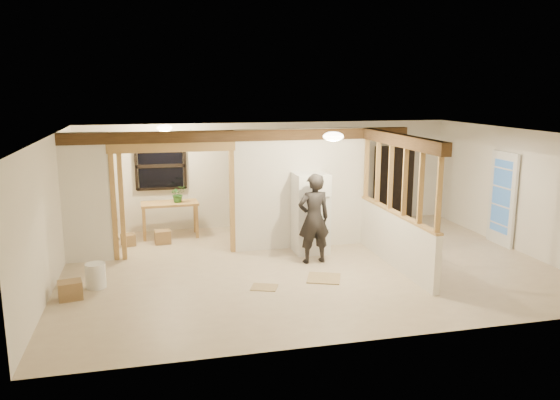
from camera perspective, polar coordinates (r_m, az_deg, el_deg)
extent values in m
cube|color=#C7B394|center=(10.49, 2.87, -6.80)|extent=(9.00, 6.50, 0.01)
cube|color=white|center=(9.98, 3.01, 6.97)|extent=(9.00, 6.50, 0.01)
cube|color=white|center=(13.26, -1.00, 2.71)|extent=(9.00, 0.01, 2.50)
cube|color=white|center=(7.19, 10.23, -5.20)|extent=(9.00, 0.01, 2.50)
cube|color=white|center=(9.91, -22.92, -1.29)|extent=(0.01, 6.50, 2.50)
cube|color=white|center=(12.19, 23.69, 0.93)|extent=(0.01, 6.50, 2.50)
cube|color=silver|center=(11.01, -19.62, 0.18)|extent=(0.90, 0.12, 2.50)
cube|color=silver|center=(11.34, 2.21, 1.17)|extent=(2.80, 0.12, 2.50)
cube|color=#B2884B|center=(10.98, -10.99, -0.19)|extent=(2.46, 0.14, 2.20)
cube|color=#4A3119|center=(10.93, -3.86, 6.74)|extent=(7.00, 0.18, 0.22)
cube|color=#4A3119|center=(10.19, 12.36, 6.14)|extent=(0.18, 3.30, 0.22)
cube|color=silver|center=(10.53, 11.92, -4.09)|extent=(0.12, 3.20, 1.00)
cube|color=#B2884B|center=(10.28, 12.19, 2.15)|extent=(0.14, 3.20, 1.32)
cube|color=black|center=(12.84, -12.36, 3.50)|extent=(1.12, 0.10, 1.10)
cube|color=white|center=(12.51, 22.21, 0.13)|extent=(0.12, 0.86, 2.00)
ellipsoid|color=#FFEABF|center=(9.60, 5.59, 6.63)|extent=(0.36, 0.36, 0.16)
ellipsoid|color=#FFEABF|center=(11.88, -11.98, 7.39)|extent=(0.32, 0.32, 0.14)
ellipsoid|color=#FFD88C|center=(11.23, -9.25, 5.72)|extent=(0.07, 0.07, 0.07)
cube|color=white|center=(11.09, 3.20, -1.37)|extent=(0.67, 0.65, 1.63)
imported|color=black|center=(10.41, 3.55, -1.94)|extent=(0.66, 0.46, 1.74)
cube|color=#B2884B|center=(12.56, -11.39, -2.00)|extent=(1.27, 0.67, 0.79)
imported|color=#21581F|center=(12.43, -10.61, 0.64)|extent=(0.42, 0.40, 0.38)
cylinder|color=maroon|center=(12.57, -17.39, -2.94)|extent=(0.42, 0.42, 0.52)
cube|color=black|center=(14.10, 11.77, 1.72)|extent=(0.94, 0.31, 1.88)
cylinder|color=silver|center=(9.76, -18.70, -7.50)|extent=(0.40, 0.40, 0.42)
cube|color=olive|center=(12.10, -12.15, -3.79)|extent=(0.36, 0.31, 0.29)
cube|color=olive|center=(12.11, -15.59, -4.05)|extent=(0.33, 0.33, 0.25)
cube|color=olive|center=(9.42, -21.07, -8.79)|extent=(0.41, 0.36, 0.29)
cube|color=tan|center=(9.77, 4.60, -8.14)|extent=(0.74, 0.74, 0.02)
cube|color=tan|center=(9.33, -1.65, -9.10)|extent=(0.53, 0.48, 0.01)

